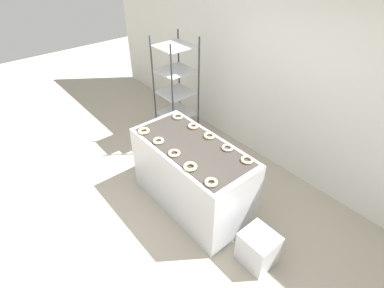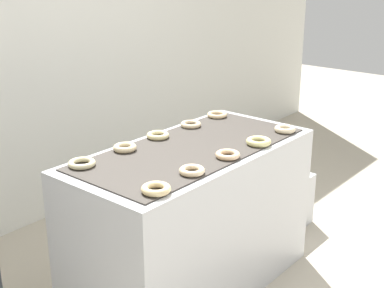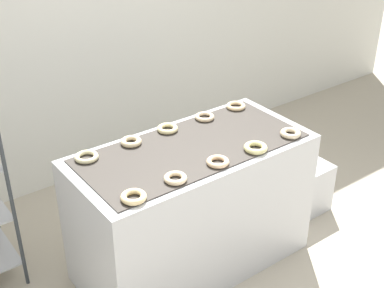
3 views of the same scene
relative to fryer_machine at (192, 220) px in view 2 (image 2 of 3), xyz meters
The scene contains 13 objects.
wall_back 1.78m from the fryer_machine, 90.01° to the left, with size 8.00×0.05×2.80m.
fryer_machine is the anchor object (origin of this frame).
glaze_bin 1.12m from the fryer_machine, ahead, with size 0.35×0.33×0.40m.
donut_near_leftmost 0.80m from the fryer_machine, 155.12° to the right, with size 0.14×0.14×0.03m, color beige.
donut_near_left 0.62m from the fryer_machine, 140.16° to the right, with size 0.13×0.13×0.03m, color beige.
donut_near_center 0.54m from the fryer_machine, 89.64° to the right, with size 0.13×0.13×0.03m, color beige.
donut_near_right 0.62m from the fryer_machine, 42.60° to the right, with size 0.15×0.15×0.04m, color beige.
donut_near_rightmost 0.81m from the fryer_machine, 23.43° to the right, with size 0.13×0.13×0.03m, color beige.
donut_far_leftmost 0.80m from the fryer_machine, 156.71° to the left, with size 0.14×0.14×0.03m, color beige.
donut_far_left 0.61m from the fryer_machine, 137.79° to the left, with size 0.13×0.13×0.03m, color beige.
donut_far_center 0.55m from the fryer_machine, 91.03° to the left, with size 0.14×0.14×0.03m, color beige.
donut_far_right 0.62m from the fryer_machine, 41.08° to the left, with size 0.13×0.13×0.03m, color beige.
donut_far_rightmost 0.80m from the fryer_machine, 24.57° to the left, with size 0.14×0.14×0.03m, color beige.
Camera 2 is at (-2.21, -1.23, 1.95)m, focal length 50.00 mm.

